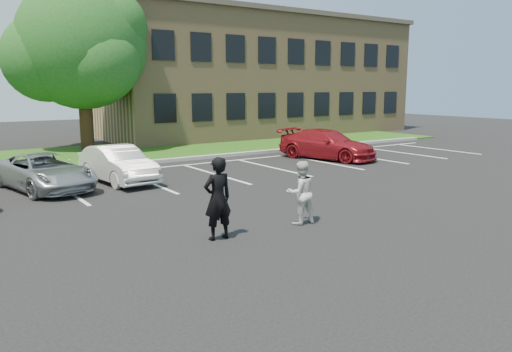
# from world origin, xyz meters

# --- Properties ---
(ground_plane) EXTENTS (90.00, 90.00, 0.00)m
(ground_plane) POSITION_xyz_m (0.00, 0.00, 0.00)
(ground_plane) COLOR black
(ground_plane) RESTS_ON ground
(curb) EXTENTS (40.00, 0.30, 0.15)m
(curb) POSITION_xyz_m (0.00, 12.00, 0.07)
(curb) COLOR gray
(curb) RESTS_ON ground
(grass_strip) EXTENTS (44.00, 8.00, 0.08)m
(grass_strip) POSITION_xyz_m (0.00, 16.00, 0.04)
(grass_strip) COLOR #1D410C
(grass_strip) RESTS_ON ground
(stall_lines) EXTENTS (34.00, 5.36, 0.01)m
(stall_lines) POSITION_xyz_m (1.40, 8.95, 0.01)
(stall_lines) COLOR silver
(stall_lines) RESTS_ON ground
(office_building) EXTENTS (22.40, 10.40, 8.30)m
(office_building) POSITION_xyz_m (14.00, 21.99, 4.16)
(office_building) COLOR #A08357
(office_building) RESTS_ON ground
(tree) EXTENTS (7.80, 7.20, 8.80)m
(tree) POSITION_xyz_m (0.84, 18.17, 5.35)
(tree) COLOR black
(tree) RESTS_ON ground
(man_black_suit) EXTENTS (0.69, 0.46, 1.87)m
(man_black_suit) POSITION_xyz_m (-1.32, 0.57, 0.94)
(man_black_suit) COLOR black
(man_black_suit) RESTS_ON ground
(man_white_shirt) EXTENTS (0.85, 0.71, 1.59)m
(man_white_shirt) POSITION_xyz_m (1.02, 0.54, 0.79)
(man_white_shirt) COLOR silver
(man_white_shirt) RESTS_ON ground
(car_silver_minivan) EXTENTS (2.86, 4.68, 1.21)m
(car_silver_minivan) POSITION_xyz_m (-3.34, 8.53, 0.61)
(car_silver_minivan) COLOR #A3A6AB
(car_silver_minivan) RESTS_ON ground
(car_white_sedan) EXTENTS (1.82, 4.11, 1.31)m
(car_white_sedan) POSITION_xyz_m (-0.88, 8.48, 0.66)
(car_white_sedan) COLOR silver
(car_white_sedan) RESTS_ON ground
(car_red_compact) EXTENTS (3.23, 5.14, 1.39)m
(car_red_compact) POSITION_xyz_m (9.27, 8.64, 0.69)
(car_red_compact) COLOR maroon
(car_red_compact) RESTS_ON ground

